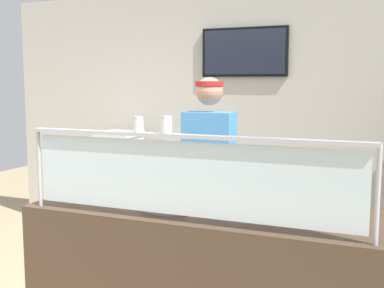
% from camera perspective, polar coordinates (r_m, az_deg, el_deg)
% --- Properties ---
extents(shop_rear_unit, '(6.57, 0.13, 2.70)m').
position_cam_1_polar(shop_rear_unit, '(5.05, 10.57, 3.00)').
color(shop_rear_unit, beige).
rests_on(shop_rear_unit, ground).
extents(serving_counter, '(2.17, 0.74, 0.95)m').
position_cam_1_polar(serving_counter, '(3.14, 1.50, -16.07)').
color(serving_counter, '#4C3828').
rests_on(serving_counter, ground).
extents(sneeze_guard, '(2.00, 0.06, 0.49)m').
position_cam_1_polar(sneeze_guard, '(2.64, -0.87, -2.85)').
color(sneeze_guard, '#B2B5BC').
rests_on(sneeze_guard, serving_counter).
extents(pizza_tray, '(0.47, 0.47, 0.04)m').
position_cam_1_polar(pizza_tray, '(3.06, -2.04, -7.02)').
color(pizza_tray, '#9EA0A8').
rests_on(pizza_tray, serving_counter).
extents(pizza_server, '(0.13, 0.29, 0.01)m').
position_cam_1_polar(pizza_server, '(3.03, -2.24, -6.69)').
color(pizza_server, '#ADAFB7').
rests_on(pizza_server, pizza_tray).
extents(parmesan_shaker, '(0.06, 0.06, 0.09)m').
position_cam_1_polar(parmesan_shaker, '(2.74, -6.31, 2.19)').
color(parmesan_shaker, white).
rests_on(parmesan_shaker, sneeze_guard).
extents(pepper_flake_shaker, '(0.06, 0.06, 0.10)m').
position_cam_1_polar(pepper_flake_shaker, '(2.66, -3.03, 2.14)').
color(pepper_flake_shaker, white).
rests_on(pepper_flake_shaker, sneeze_guard).
extents(worker_figure, '(0.41, 0.50, 1.76)m').
position_cam_1_polar(worker_figure, '(3.72, 2.04, -3.83)').
color(worker_figure, '#23232D').
rests_on(worker_figure, ground).
extents(prep_shelf, '(0.70, 0.55, 0.89)m').
position_cam_1_polar(prep_shelf, '(5.34, -8.51, -6.69)').
color(prep_shelf, '#B7BABF').
rests_on(prep_shelf, ground).
extents(pizza_box_stack, '(0.45, 0.43, 0.32)m').
position_cam_1_polar(pizza_box_stack, '(5.23, -8.67, -0.28)').
color(pizza_box_stack, silver).
rests_on(pizza_box_stack, prep_shelf).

